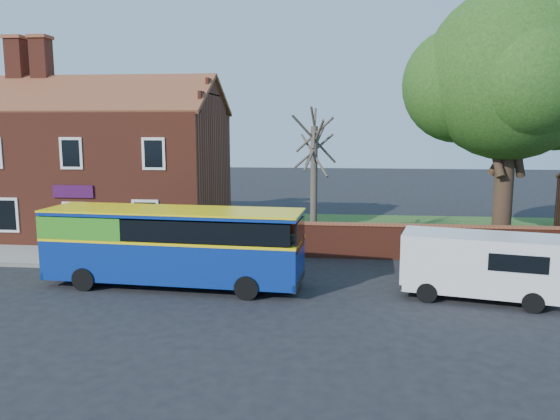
# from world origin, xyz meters

# --- Properties ---
(ground) EXTENTS (120.00, 120.00, 0.00)m
(ground) POSITION_xyz_m (0.00, 0.00, 0.00)
(ground) COLOR black
(ground) RESTS_ON ground
(pavement) EXTENTS (18.00, 3.50, 0.12)m
(pavement) POSITION_xyz_m (-7.00, 5.75, 0.06)
(pavement) COLOR gray
(pavement) RESTS_ON ground
(kerb) EXTENTS (18.00, 0.15, 0.14)m
(kerb) POSITION_xyz_m (-7.00, 4.00, 0.07)
(kerb) COLOR slate
(kerb) RESTS_ON ground
(grass_strip) EXTENTS (26.00, 12.00, 0.04)m
(grass_strip) POSITION_xyz_m (13.00, 13.00, 0.02)
(grass_strip) COLOR #426B28
(grass_strip) RESTS_ON ground
(shop_building) EXTENTS (12.30, 8.13, 10.50)m
(shop_building) POSITION_xyz_m (-7.02, 11.50, 3.41)
(shop_building) COLOR maroon
(shop_building) RESTS_ON ground
(boundary_wall) EXTENTS (22.00, 0.38, 1.60)m
(boundary_wall) POSITION_xyz_m (13.00, 7.00, 0.81)
(boundary_wall) COLOR maroon
(boundary_wall) RESTS_ON ground
(bus) EXTENTS (9.58, 3.04, 2.88)m
(bus) POSITION_xyz_m (-0.77, 2.00, 1.64)
(bus) COLOR navy
(bus) RESTS_ON ground
(van_near) EXTENTS (5.42, 3.11, 2.24)m
(van_near) POSITION_xyz_m (10.35, 1.60, 1.25)
(van_near) COLOR white
(van_near) RESTS_ON ground
(large_tree) EXTENTS (9.99, 7.90, 12.18)m
(large_tree) POSITION_xyz_m (13.42, 9.81, 7.97)
(large_tree) COLOR black
(large_tree) RESTS_ON ground
(bare_tree) EXTENTS (2.40, 2.86, 6.41)m
(bare_tree) POSITION_xyz_m (4.36, 8.90, 3.29)
(bare_tree) COLOR #4C4238
(bare_tree) RESTS_ON ground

